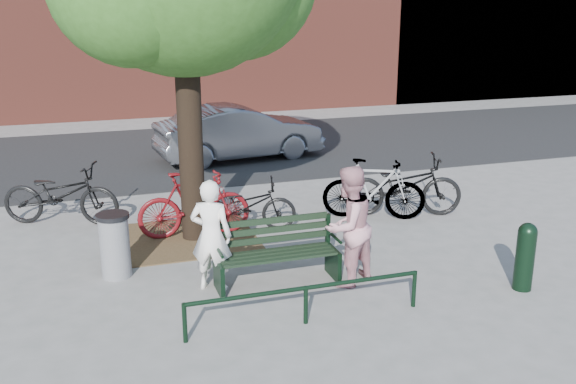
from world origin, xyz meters
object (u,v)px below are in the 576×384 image
object	(u,v)px
park_bench	(276,251)
bollard	(525,254)
person_right	(348,226)
person_left	(211,235)
bicycle_c	(246,206)
litter_bin	(115,245)
parked_car	(239,132)

from	to	relation	value
park_bench	bollard	bearing A→B (deg)	-21.58
person_right	bollard	distance (m)	2.46
person_left	bicycle_c	bearing A→B (deg)	-88.52
person_left	litter_bin	distance (m)	1.53
parked_car	park_bench	bearing A→B (deg)	162.81
person_left	parked_car	world-z (taller)	person_left
bollard	parked_car	world-z (taller)	parked_car
park_bench	bicycle_c	bearing A→B (deg)	87.02
bollard	litter_bin	world-z (taller)	bollard
person_left	park_bench	bearing A→B (deg)	-157.41
bicycle_c	parked_car	world-z (taller)	parked_car
park_bench	person_left	bearing A→B (deg)	175.49
person_right	person_left	bearing A→B (deg)	-38.75
person_left	person_right	distance (m)	1.90
park_bench	bicycle_c	distance (m)	2.19
person_left	parked_car	bearing A→B (deg)	-79.46
person_right	bollard	size ratio (longest dim) A/B	1.76
bicycle_c	parked_car	distance (m)	5.27
parked_car	person_left	bearing A→B (deg)	155.99
bollard	bicycle_c	world-z (taller)	bollard
person_left	bollard	world-z (taller)	person_left
litter_bin	bollard	bearing A→B (deg)	-22.09
litter_bin	park_bench	bearing A→B (deg)	-22.83
bollard	person_right	bearing A→B (deg)	157.52
bollard	bicycle_c	bearing A→B (deg)	131.81
litter_bin	person_left	bearing A→B (deg)	-33.72
park_bench	litter_bin	size ratio (longest dim) A/B	1.82
person_left	bollard	xyz separation A→B (m)	(4.10, -1.34, -0.27)
bollard	person_left	bearing A→B (deg)	161.94
person_left	person_right	size ratio (longest dim) A/B	0.92
litter_bin	parked_car	xyz separation A→B (m)	(3.41, 6.42, 0.20)
park_bench	bicycle_c	world-z (taller)	park_bench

